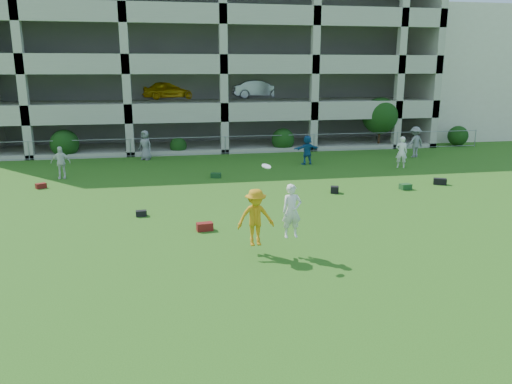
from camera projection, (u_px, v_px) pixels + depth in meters
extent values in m
plane|color=#235114|center=(309.00, 262.00, 14.39)|extent=(100.00, 100.00, 0.00)
cube|color=beige|center=(470.00, 74.00, 44.03)|extent=(16.00, 14.00, 10.00)
imported|color=silver|center=(61.00, 163.00, 25.14)|extent=(0.98, 0.44, 1.64)
imported|color=slate|center=(145.00, 145.00, 30.37)|extent=(1.04, 0.97, 1.79)
imported|color=#1E508B|center=(307.00, 150.00, 28.91)|extent=(1.63, 0.75, 1.70)
imported|color=white|center=(401.00, 152.00, 27.87)|extent=(0.76, 0.63, 1.78)
imported|color=gray|center=(415.00, 142.00, 31.22)|extent=(1.39, 1.04, 1.92)
cube|color=#520E0F|center=(205.00, 227.00, 17.16)|extent=(0.58, 0.37, 0.28)
cube|color=black|center=(141.00, 213.00, 18.84)|extent=(0.42, 0.28, 0.22)
cube|color=#173B15|center=(405.00, 187.00, 23.02)|extent=(0.55, 0.42, 0.26)
cube|color=black|center=(335.00, 190.00, 22.36)|extent=(0.44, 0.44, 0.30)
cube|color=black|center=(440.00, 181.00, 23.99)|extent=(0.67, 0.54, 0.30)
cube|color=#540E0E|center=(41.00, 186.00, 23.23)|extent=(0.53, 0.47, 0.24)
cube|color=#163D20|center=(216.00, 175.00, 25.47)|extent=(0.57, 0.43, 0.25)
imported|color=orange|center=(256.00, 217.00, 14.77)|extent=(1.15, 0.71, 1.73)
imported|color=silver|center=(292.00, 211.00, 14.69)|extent=(0.60, 0.41, 1.61)
cylinder|color=white|center=(266.00, 166.00, 14.28)|extent=(0.29, 0.27, 0.16)
cube|color=#9E998C|center=(205.00, 62.00, 44.18)|extent=(30.00, 0.50, 12.00)
cube|color=#9E998C|center=(4.00, 60.00, 35.09)|extent=(0.50, 14.00, 12.00)
cube|color=#9E998C|center=(394.00, 61.00, 40.40)|extent=(0.50, 14.00, 12.00)
cube|color=#9E998C|center=(214.00, 138.00, 39.15)|extent=(30.00, 14.00, 0.30)
cube|color=#9E998C|center=(213.00, 99.00, 38.43)|extent=(30.00, 14.00, 0.30)
cube|color=#9E998C|center=(212.00, 59.00, 37.71)|extent=(30.00, 14.00, 0.30)
cube|color=#9E998C|center=(212.00, 17.00, 36.98)|extent=(30.00, 14.00, 0.30)
cube|color=#9E998C|center=(224.00, 115.00, 32.04)|extent=(30.00, 0.30, 0.90)
cube|color=#9E998C|center=(224.00, 67.00, 31.32)|extent=(30.00, 0.30, 0.90)
cube|color=#9E998C|center=(223.00, 16.00, 30.59)|extent=(30.00, 0.30, 0.90)
cube|color=#9E998C|center=(20.00, 59.00, 29.14)|extent=(0.50, 0.50, 12.00)
cube|color=#9E998C|center=(125.00, 59.00, 30.22)|extent=(0.50, 0.50, 12.00)
cube|color=#9E998C|center=(223.00, 59.00, 31.30)|extent=(0.50, 0.50, 12.00)
cube|color=#9E998C|center=(315.00, 60.00, 32.38)|extent=(0.50, 0.50, 12.00)
cube|color=#9E998C|center=(401.00, 60.00, 33.46)|extent=(0.50, 0.50, 12.00)
cube|color=#605E59|center=(210.00, 61.00, 39.65)|extent=(29.00, 9.00, 11.60)
imported|color=yellow|center=(169.00, 90.00, 35.72)|extent=(4.08, 2.17, 1.32)
imported|color=#ADAEB4|center=(257.00, 89.00, 36.88)|extent=(4.19, 2.06, 1.32)
cylinder|color=gray|center=(29.00, 151.00, 30.20)|extent=(0.06, 0.06, 1.20)
cylinder|color=gray|center=(130.00, 148.00, 31.28)|extent=(0.06, 0.06, 1.20)
cylinder|color=gray|center=(225.00, 145.00, 32.36)|extent=(0.06, 0.06, 1.20)
cylinder|color=gray|center=(314.00, 143.00, 33.44)|extent=(0.06, 0.06, 1.20)
cylinder|color=gray|center=(397.00, 140.00, 34.52)|extent=(0.06, 0.06, 1.20)
cylinder|color=gray|center=(475.00, 138.00, 35.60)|extent=(0.06, 0.06, 1.20)
cylinder|color=gray|center=(225.00, 137.00, 32.23)|extent=(36.00, 0.04, 0.04)
cylinder|color=gray|center=(225.00, 153.00, 32.49)|extent=(36.00, 0.04, 0.04)
sphere|color=#163D11|center=(65.00, 144.00, 31.07)|extent=(1.76, 1.76, 1.76)
sphere|color=#163D11|center=(178.00, 146.00, 32.41)|extent=(1.10, 1.10, 1.10)
sphere|color=#163D11|center=(283.00, 140.00, 33.62)|extent=(1.54, 1.54, 1.54)
cylinder|color=#382314|center=(379.00, 134.00, 35.02)|extent=(0.16, 0.16, 1.96)
sphere|color=#163D11|center=(380.00, 116.00, 34.71)|extent=(2.52, 2.52, 2.52)
sphere|color=#163D11|center=(458.00, 136.00, 35.97)|extent=(1.43, 1.43, 1.43)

